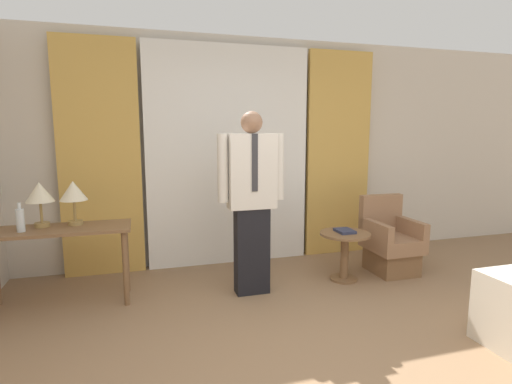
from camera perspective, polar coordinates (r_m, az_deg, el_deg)
wall_back at (r=4.88m, az=-4.20°, el=5.81°), size 10.00×0.06×2.70m
curtain_sheer_center at (r=4.76m, az=-3.86°, el=5.02°), size 1.93×0.06×2.58m
curtain_drape_left at (r=4.66m, az=-21.39°, el=4.36°), size 0.86×0.06×2.58m
curtain_drape_right at (r=5.26m, az=11.65°, el=5.21°), size 0.86×0.06×2.58m
desk at (r=4.06m, az=-26.40°, el=-6.26°), size 1.26×0.47×0.73m
table_lamp_left at (r=4.09m, az=-28.51°, el=-0.27°), size 0.25×0.25×0.41m
table_lamp_right at (r=4.04m, az=-24.64°, el=-0.11°), size 0.25×0.25×0.41m
bottle_by_lamp at (r=4.01m, az=-30.62°, el=-3.44°), size 0.07×0.07×0.26m
person at (r=3.85m, az=-0.67°, el=-0.67°), size 0.66×0.22×1.78m
armchair at (r=4.83m, az=18.59°, el=-6.99°), size 0.52×0.59×0.86m
side_table at (r=4.41m, az=12.55°, el=-7.80°), size 0.53×0.53×0.52m
book at (r=4.38m, az=12.56°, el=-5.45°), size 0.17×0.21×0.03m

